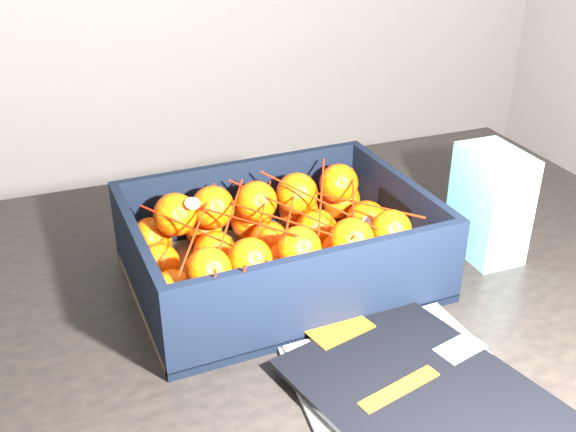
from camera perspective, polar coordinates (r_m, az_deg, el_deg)
name	(u,v)px	position (r m, az deg, el deg)	size (l,w,h in m)	color
table	(294,338)	(0.97, 0.55, -10.34)	(1.23, 0.85, 0.75)	black
magazine_stack	(424,403)	(0.73, 11.46, -15.35)	(0.27, 0.33, 0.02)	silver
produce_crate	(279,255)	(0.90, -0.76, -3.31)	(0.38, 0.29, 0.12)	olive
clementine_heap	(279,241)	(0.89, -0.75, -2.18)	(0.36, 0.27, 0.10)	#E64304
mesh_net	(274,217)	(0.86, -1.20, -0.10)	(0.32, 0.25, 0.09)	red
retail_carton	(490,204)	(0.98, 16.79, 1.01)	(0.07, 0.10, 0.16)	white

